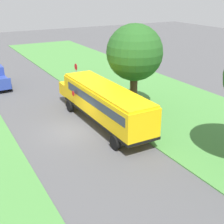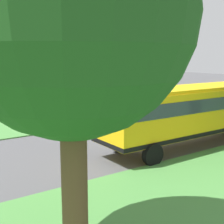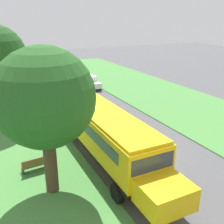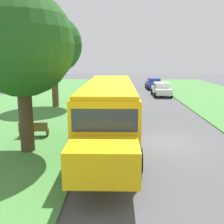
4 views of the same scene
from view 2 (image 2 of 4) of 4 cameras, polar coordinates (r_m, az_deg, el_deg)
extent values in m
plane|color=#4C4C4F|center=(19.41, 8.41, -4.01)|extent=(120.00, 120.00, 0.00)
cube|color=#47843D|center=(26.53, -4.95, -0.05)|extent=(10.00, 80.00, 0.07)
cube|color=yellow|center=(16.85, 14.02, 0.24)|extent=(2.50, 10.50, 2.20)
cube|color=yellow|center=(16.69, 14.19, 4.24)|extent=(2.35, 10.29, 0.16)
cube|color=black|center=(17.04, 13.88, -3.01)|extent=(2.54, 10.54, 0.20)
cube|color=#2D3842|center=(16.56, 13.40, 1.72)|extent=(2.53, 9.24, 0.64)
cylinder|color=red|center=(19.92, 16.46, 2.06)|extent=(0.03, 0.44, 0.44)
cylinder|color=black|center=(21.10, 18.87, -1.92)|extent=(0.30, 1.00, 1.00)
cylinder|color=black|center=(15.62, 1.28, -5.49)|extent=(0.30, 1.00, 1.00)
cylinder|color=black|center=(13.76, 7.46, -7.75)|extent=(0.30, 1.00, 1.00)
cylinder|color=brown|center=(7.06, -6.85, -14.00)|extent=(0.57, 0.57, 3.65)
sphere|color=#1E4C1C|center=(6.50, -7.57, 17.52)|extent=(5.06, 5.06, 5.06)
camera|label=1|loc=(23.15, -55.56, 19.31)|focal=50.00mm
camera|label=3|loc=(26.78, 46.41, 15.22)|focal=42.00mm
camera|label=4|loc=(28.68, 32.35, 8.07)|focal=42.00mm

